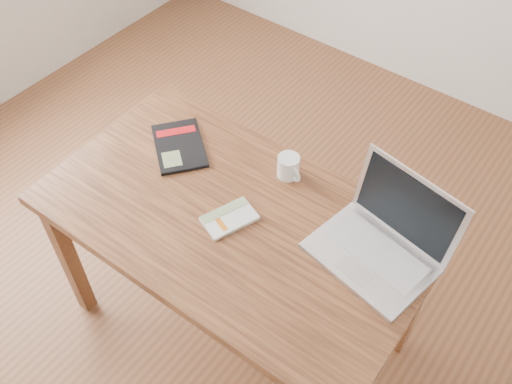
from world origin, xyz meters
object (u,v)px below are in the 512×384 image
Objects in this scene: coffee_mug at (289,166)px; laptop at (383,240)px; desk at (234,232)px; white_guidebook at (229,218)px; black_guidebook at (179,146)px.

laptop is at bearing 11.15° from coffee_mug.
desk is 12.03× the size of coffee_mug.
white_guidebook reaches higher than desk.
desk is at bearing -71.99° from black_guidebook.
black_guidebook is 0.75× the size of laptop.
coffee_mug is (0.04, 0.26, 0.13)m from desk.
coffee_mug is at bearing 178.03° from laptop.
coffee_mug is at bearing 102.63° from white_guidebook.
coffee_mug reaches higher than desk.
white_guidebook is 0.48× the size of laptop.
coffee_mug reaches higher than white_guidebook.
black_guidebook is (-0.37, 0.15, -0.00)m from white_guidebook.
desk is 0.51m from laptop.
coffee_mug is at bearing -34.11° from black_guidebook.
coffee_mug reaches higher than black_guidebook.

